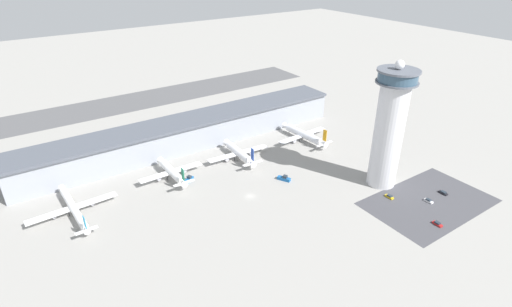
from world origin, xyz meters
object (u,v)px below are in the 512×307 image
(airplane_gate_bravo, at_px, (172,172))
(service_truck_fuel, at_px, (189,179))
(car_yellow_taxi, at_px, (428,201))
(car_silver_sedan, at_px, (443,193))
(car_white_wagon, at_px, (389,197))
(airplane_gate_delta, at_px, (303,135))
(car_black_suv, at_px, (437,224))
(control_tower, at_px, (390,126))
(airplane_gate_charlie, at_px, (239,153))
(service_truck_catering, at_px, (284,178))
(airplane_gate_alpha, at_px, (73,208))

(airplane_gate_bravo, height_order, service_truck_fuel, airplane_gate_bravo)
(car_yellow_taxi, relative_size, car_silver_sedan, 0.96)
(car_silver_sedan, height_order, car_white_wagon, car_white_wagon)
(airplane_gate_delta, relative_size, car_black_suv, 8.39)
(control_tower, relative_size, service_truck_fuel, 9.83)
(airplane_gate_charlie, bearing_deg, service_truck_catering, -77.77)
(car_black_suv, bearing_deg, car_yellow_taxi, 46.70)
(control_tower, distance_m, airplane_gate_alpha, 158.59)
(airplane_gate_alpha, distance_m, car_silver_sedan, 183.65)
(airplane_gate_charlie, height_order, car_white_wagon, airplane_gate_charlie)
(control_tower, relative_size, car_silver_sedan, 14.02)
(airplane_gate_charlie, xyz_separation_m, car_black_suv, (41.78, -104.92, -3.51))
(service_truck_fuel, bearing_deg, car_yellow_taxi, -43.11)
(service_truck_fuel, bearing_deg, car_silver_sedan, -39.25)
(airplane_gate_charlie, xyz_separation_m, car_yellow_taxi, (54.70, -91.21, -3.52))
(car_white_wagon, bearing_deg, airplane_gate_alpha, 151.40)
(service_truck_catering, distance_m, car_white_wagon, 55.04)
(control_tower, distance_m, car_white_wagon, 35.62)
(airplane_gate_bravo, relative_size, service_truck_fuel, 5.31)
(airplane_gate_delta, distance_m, car_black_suv, 103.74)
(airplane_gate_alpha, distance_m, airplane_gate_charlie, 94.29)
(car_black_suv, bearing_deg, car_white_wagon, 90.58)
(control_tower, xyz_separation_m, car_white_wagon, (-7.34, -12.22, -32.64))
(service_truck_catering, bearing_deg, car_yellow_taxi, -50.20)
(airplane_gate_bravo, xyz_separation_m, car_yellow_taxi, (97.13, -92.24, -3.84))
(car_black_suv, bearing_deg, airplane_gate_charlie, 111.71)
(airplane_gate_delta, distance_m, service_truck_catering, 52.89)
(service_truck_catering, relative_size, car_white_wagon, 1.64)
(airplane_gate_delta, bearing_deg, car_yellow_taxi, -86.14)
(airplane_gate_delta, xyz_separation_m, car_yellow_taxi, (6.05, -89.74, -3.56))
(airplane_gate_bravo, relative_size, car_white_wagon, 7.83)
(control_tower, bearing_deg, airplane_gate_bravo, 143.88)
(airplane_gate_bravo, xyz_separation_m, service_truck_fuel, (6.47, -7.36, -3.41))
(car_silver_sedan, bearing_deg, airplane_gate_charlie, 126.60)
(airplane_gate_bravo, height_order, car_black_suv, airplane_gate_bravo)
(airplane_gate_bravo, distance_m, car_black_suv, 135.39)
(airplane_gate_alpha, bearing_deg, car_white_wagon, -28.60)
(airplane_gate_bravo, bearing_deg, control_tower, -36.12)
(airplane_gate_charlie, distance_m, car_yellow_taxi, 106.41)
(control_tower, distance_m, service_truck_catering, 60.89)
(airplane_gate_bravo, bearing_deg, car_black_suv, -51.52)
(airplane_gate_alpha, height_order, airplane_gate_bravo, airplane_gate_bravo)
(car_yellow_taxi, bearing_deg, airplane_gate_alpha, 149.59)
(airplane_gate_bravo, bearing_deg, car_yellow_taxi, -43.52)
(car_white_wagon, bearing_deg, service_truck_fuel, 137.30)
(service_truck_fuel, relative_size, car_white_wagon, 1.47)
(airplane_gate_delta, height_order, service_truck_fuel, airplane_gate_delta)
(service_truck_fuel, bearing_deg, control_tower, -34.94)
(airplane_gate_alpha, distance_m, airplane_gate_bravo, 52.02)
(service_truck_fuel, bearing_deg, airplane_gate_charlie, 9.98)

